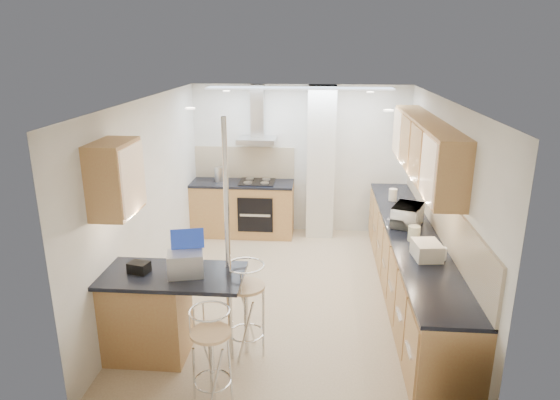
# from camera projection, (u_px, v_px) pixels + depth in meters

# --- Properties ---
(ground) EXTENTS (4.80, 4.80, 0.00)m
(ground) POSITION_uv_depth(u_px,v_px,m) (291.00, 294.00, 6.51)
(ground) COLOR tan
(ground) RESTS_ON ground
(room_shell) EXTENTS (3.64, 4.84, 2.51)m
(room_shell) POSITION_uv_depth(u_px,v_px,m) (319.00, 173.00, 6.39)
(room_shell) COLOR silver
(room_shell) RESTS_ON ground
(right_counter) EXTENTS (0.63, 4.40, 0.92)m
(right_counter) POSITION_uv_depth(u_px,v_px,m) (410.00, 265.00, 6.26)
(right_counter) COLOR #B17446
(right_counter) RESTS_ON ground
(back_counter) EXTENTS (1.70, 0.63, 0.92)m
(back_counter) POSITION_uv_depth(u_px,v_px,m) (243.00, 208.00, 8.45)
(back_counter) COLOR #B17446
(back_counter) RESTS_ON ground
(peninsula) EXTENTS (1.47, 0.72, 0.94)m
(peninsula) POSITION_uv_depth(u_px,v_px,m) (173.00, 315.00, 5.08)
(peninsula) COLOR #B17446
(peninsula) RESTS_ON ground
(microwave) EXTENTS (0.48, 0.57, 0.27)m
(microwave) POSITION_uv_depth(u_px,v_px,m) (408.00, 215.00, 6.28)
(microwave) COLOR white
(microwave) RESTS_ON right_counter
(laptop) EXTENTS (0.40, 0.33, 0.24)m
(laptop) POSITION_uv_depth(u_px,v_px,m) (186.00, 264.00, 4.88)
(laptop) COLOR #9FA2A7
(laptop) RESTS_ON peninsula
(bag) EXTENTS (0.23, 0.19, 0.11)m
(bag) POSITION_uv_depth(u_px,v_px,m) (139.00, 267.00, 4.95)
(bag) COLOR black
(bag) RESTS_ON peninsula
(bar_stool_near) EXTENTS (0.50, 0.50, 0.94)m
(bar_stool_near) POSITION_uv_depth(u_px,v_px,m) (212.00, 356.00, 4.42)
(bar_stool_near) COLOR #DEB677
(bar_stool_near) RESTS_ON ground
(bar_stool_end) EXTENTS (0.59, 0.59, 1.02)m
(bar_stool_end) POSITION_uv_depth(u_px,v_px,m) (246.00, 309.00, 5.13)
(bar_stool_end) COLOR #DEB677
(bar_stool_end) RESTS_ON ground
(jar_a) EXTENTS (0.14, 0.14, 0.18)m
(jar_a) POSITION_uv_depth(u_px,v_px,m) (393.00, 195.00, 7.30)
(jar_a) COLOR beige
(jar_a) RESTS_ON right_counter
(jar_b) EXTENTS (0.13, 0.13, 0.14)m
(jar_b) POSITION_uv_depth(u_px,v_px,m) (407.00, 206.00, 6.83)
(jar_b) COLOR beige
(jar_b) RESTS_ON right_counter
(jar_c) EXTENTS (0.17, 0.17, 0.18)m
(jar_c) POSITION_uv_depth(u_px,v_px,m) (414.00, 233.00, 5.80)
(jar_c) COLOR beige
(jar_c) RESTS_ON right_counter
(jar_d) EXTENTS (0.13, 0.13, 0.13)m
(jar_d) POSITION_uv_depth(u_px,v_px,m) (442.00, 254.00, 5.30)
(jar_d) COLOR white
(jar_d) RESTS_ON right_counter
(bread_bin) EXTENTS (0.31, 0.37, 0.18)m
(bread_bin) POSITION_uv_depth(u_px,v_px,m) (427.00, 250.00, 5.33)
(bread_bin) COLOR beige
(bread_bin) RESTS_ON right_counter
(kettle) EXTENTS (0.16, 0.16, 0.25)m
(kettle) POSITION_uv_depth(u_px,v_px,m) (219.00, 174.00, 8.33)
(kettle) COLOR silver
(kettle) RESTS_ON back_counter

